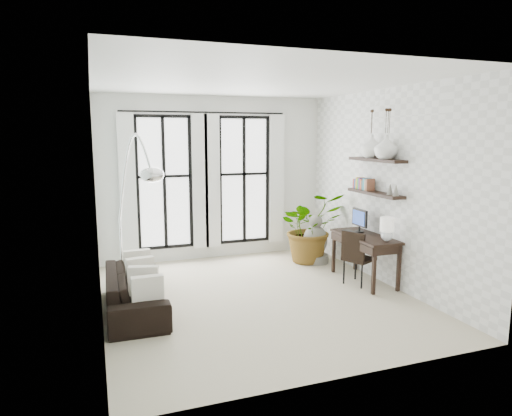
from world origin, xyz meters
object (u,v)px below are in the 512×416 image
desk (366,239)px  desk_chair (356,255)px  sofa (135,291)px  plant (310,227)px  buddha (315,242)px  arc_lamp (134,172)px

desk → desk_chair: bearing=-163.4°
sofa → desk: bearing=-88.8°
plant → buddha: (0.07, -0.09, -0.29)m
desk_chair → arc_lamp: bearing=143.0°
sofa → desk_chair: bearing=-89.8°
desk → arc_lamp: (-3.64, 0.67, 1.17)m
desk → buddha: desk is taller
plant → desk: plant is taller
desk → arc_lamp: size_ratio=0.54×
buddha → sofa: bearing=-158.7°
sofa → arc_lamp: size_ratio=0.79×
sofa → desk: size_ratio=1.45×
sofa → desk_chair: 3.53m
plant → desk_chair: bearing=-87.0°
sofa → desk_chair: size_ratio=2.17×
plant → desk: 1.51m
arc_lamp → desk: bearing=-10.4°
sofa → buddha: bearing=-67.2°
sofa → plant: (3.45, 1.46, 0.40)m
desk_chair → buddha: bearing=65.4°
desk → sofa: bearing=179.7°
desk_chair → arc_lamp: size_ratio=0.36×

